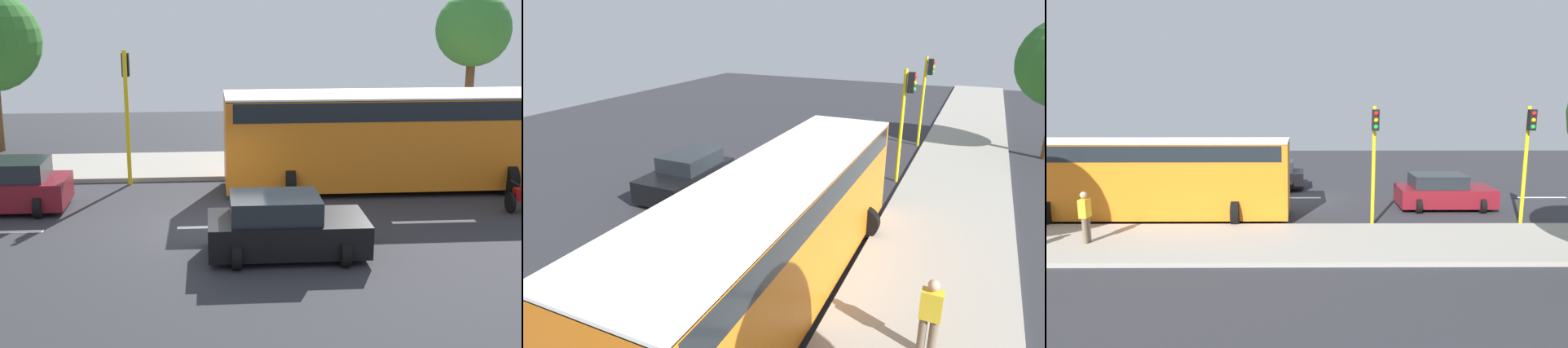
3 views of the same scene
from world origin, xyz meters
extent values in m
cube|color=#2D2D33|center=(0.00, 0.00, -0.05)|extent=(40.00, 60.00, 0.10)
cube|color=#9E998E|center=(7.00, 0.00, 0.07)|extent=(4.00, 60.00, 0.15)
cube|color=white|center=(0.00, -6.00, 0.01)|extent=(0.20, 2.40, 0.01)
cube|color=white|center=(0.00, 0.00, 0.01)|extent=(0.20, 2.40, 0.01)
cube|color=black|center=(-2.23, -1.58, 0.56)|extent=(1.89, 3.86, 0.80)
cube|color=#1E2328|center=(-2.23, -1.27, 1.24)|extent=(1.59, 2.16, 0.56)
cylinder|color=black|center=(-1.40, -2.86, 0.32)|extent=(0.64, 0.22, 0.64)
cylinder|color=black|center=(-3.07, -2.86, 0.32)|extent=(0.64, 0.22, 0.64)
cylinder|color=black|center=(-1.40, -0.31, 0.32)|extent=(0.64, 0.22, 0.64)
cylinder|color=black|center=(-3.07, -0.31, 0.32)|extent=(0.64, 0.22, 0.64)
cube|color=#1E2328|center=(2.07, 6.22, 1.24)|extent=(1.58, 2.29, 0.56)
cylinder|color=black|center=(1.24, 5.20, 0.32)|extent=(0.64, 0.22, 0.64)
cylinder|color=black|center=(2.90, 5.20, 0.32)|extent=(0.64, 0.22, 0.64)
cube|color=orange|center=(3.63, -5.72, 1.65)|extent=(2.50, 11.00, 2.90)
cube|color=black|center=(3.63, -5.72, 2.75)|extent=(2.52, 10.56, 0.60)
cube|color=white|center=(3.63, -5.72, 3.12)|extent=(2.50, 11.00, 0.08)
cylinder|color=black|center=(2.53, -2.20, 0.50)|extent=(1.00, 0.30, 1.00)
cylinder|color=black|center=(4.73, -2.20, 0.50)|extent=(1.00, 0.30, 1.00)
cylinder|color=black|center=(2.53, -9.24, 0.50)|extent=(1.00, 0.30, 1.00)
cylinder|color=black|center=(4.73, -9.24, 0.50)|extent=(1.00, 0.30, 1.00)
cylinder|color=black|center=(0.71, -8.50, 0.30)|extent=(0.60, 0.10, 0.60)
cylinder|color=black|center=(0.71, -8.60, 0.90)|extent=(0.55, 0.04, 0.04)
cylinder|color=#72604C|center=(7.08, -6.65, 0.57)|extent=(0.16, 0.16, 0.85)
cylinder|color=#72604C|center=(7.28, -6.65, 0.57)|extent=(0.16, 0.16, 0.85)
cube|color=gold|center=(7.18, -6.65, 1.30)|extent=(0.40, 0.24, 0.60)
sphere|color=tan|center=(7.18, -6.65, 1.73)|extent=(0.22, 0.22, 0.22)
cylinder|color=#3F3F3F|center=(8.38, -8.57, 0.57)|extent=(0.16, 0.16, 0.85)
cylinder|color=#3F3F3F|center=(8.58, -8.57, 0.57)|extent=(0.16, 0.16, 0.85)
cube|color=#268C3F|center=(8.48, -8.57, 1.30)|extent=(0.40, 0.24, 0.60)
sphere|color=tan|center=(8.48, -8.57, 1.73)|extent=(0.22, 0.22, 0.22)
cylinder|color=yellow|center=(4.75, 2.98, 2.25)|extent=(0.14, 0.14, 4.50)
cube|color=black|center=(4.97, 2.98, 4.00)|extent=(0.24, 0.24, 0.76)
sphere|color=red|center=(5.09, 2.98, 4.24)|extent=(0.16, 0.16, 0.16)
sphere|color=#F2A50C|center=(5.09, 2.98, 4.00)|extent=(0.16, 0.16, 0.16)
sphere|color=green|center=(5.09, 2.98, 3.76)|extent=(0.16, 0.16, 0.16)
cylinder|color=brown|center=(10.20, -10.65, 1.90)|extent=(0.36, 0.36, 3.79)
sphere|color=#387F33|center=(10.20, -10.65, 4.87)|extent=(3.07, 3.07, 3.07)
camera|label=1|loc=(-18.20, 0.27, 6.16)|focal=47.84mm
camera|label=2|loc=(7.49, -13.95, 6.41)|focal=29.91mm
camera|label=3|loc=(20.97, 0.40, 4.74)|focal=30.41mm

